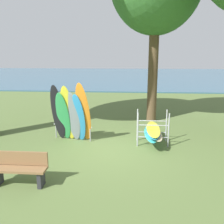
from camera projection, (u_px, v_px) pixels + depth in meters
The scene contains 5 objects.
ground_plane at pixel (110, 150), 8.58m from camera, with size 80.00×80.00×0.00m, color #566B38.
lake_water at pixel (127, 75), 38.97m from camera, with size 80.00×36.00×0.10m, color #38607A.
leaning_board_pile at pixel (71, 115), 9.25m from camera, with size 1.67×0.92×2.32m.
board_storage_rack at pixel (153, 131), 9.13m from camera, with size 1.15×2.13×1.25m.
park_bench at pixel (20, 168), 6.24m from camera, with size 1.40×0.41×0.85m.
Camera 1 is at (0.69, -8.02, 3.27)m, focal length 39.38 mm.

